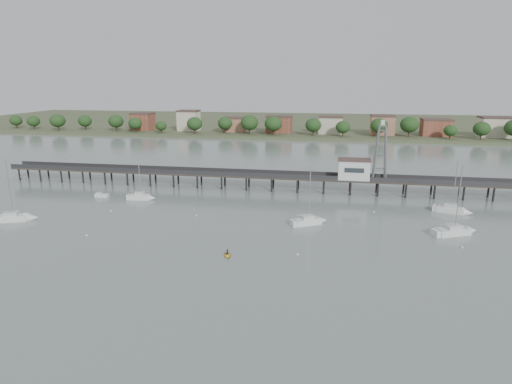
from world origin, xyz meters
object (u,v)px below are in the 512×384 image
sailboat_e (456,210)px  lattice_tower (381,153)px  sailboat_a (19,218)px  sailboat_c (312,221)px  yellow_dinghy (227,256)px  sailboat_d (459,231)px  white_tender (101,195)px  pier (260,176)px  sailboat_b (143,197)px

sailboat_e → lattice_tower: bearing=158.5°
sailboat_e → sailboat_a: (-93.95, -22.00, -0.01)m
sailboat_c → yellow_dinghy: size_ratio=5.29×
sailboat_d → white_tender: bearing=147.7°
sailboat_d → sailboat_a: size_ratio=1.02×
sailboat_e → yellow_dinghy: size_ratio=5.45×
sailboat_a → pier: bearing=16.8°
pier → yellow_dinghy: pier is taller
sailboat_d → yellow_dinghy: bearing=-179.5°
sailboat_e → yellow_dinghy: (-45.19, -32.92, -0.64)m
sailboat_a → sailboat_d: bearing=-15.9°
pier → sailboat_e: sailboat_e is taller
pier → lattice_tower: size_ratio=9.68×
white_tender → lattice_tower: bearing=10.3°
sailboat_a → lattice_tower: bearing=3.9°
pier → sailboat_c: sailboat_c is taller
pier → white_tender: bearing=-159.1°
pier → sailboat_c: 31.36m
white_tender → sailboat_e: bearing=-0.9°
sailboat_c → sailboat_d: sailboat_d is taller
sailboat_c → sailboat_e: 34.38m
sailboat_e → sailboat_b: sailboat_e is taller
yellow_dinghy → lattice_tower: bearing=35.9°
lattice_tower → sailboat_d: 32.62m
sailboat_d → white_tender: 84.46m
sailboat_e → white_tender: (-86.46, -1.14, -0.23)m
sailboat_a → white_tender: sailboat_a is taller
pier → white_tender: size_ratio=43.39×
sailboat_b → yellow_dinghy: sailboat_b is taller
sailboat_c → sailboat_a: (-62.22, -8.77, -0.01)m
sailboat_c → white_tender: (-54.72, 12.09, -0.24)m
sailboat_d → sailboat_e: (3.04, 14.33, 0.01)m
sailboat_c → pier: bearing=90.1°
sailboat_c → sailboat_a: sailboat_a is taller
sailboat_e → sailboat_a: 96.49m
pier → yellow_dinghy: size_ratio=63.67×
lattice_tower → yellow_dinghy: bearing=-122.1°
pier → lattice_tower: (31.50, 0.00, 7.31)m
lattice_tower → yellow_dinghy: size_ratio=6.58×
sailboat_d → sailboat_b: size_ratio=1.30×
pier → sailboat_c: bearing=-60.0°
sailboat_e → yellow_dinghy: 55.91m
sailboat_b → sailboat_a: sailboat_a is taller
white_tender → sailboat_d: bearing=-10.6°
lattice_tower → sailboat_d: bearing=-65.5°
lattice_tower → sailboat_c: 33.03m
sailboat_e → sailboat_d: bearing=-82.5°
pier → sailboat_b: size_ratio=13.46×
lattice_tower → sailboat_a: size_ratio=1.09×
white_tender → yellow_dinghy: white_tender is taller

